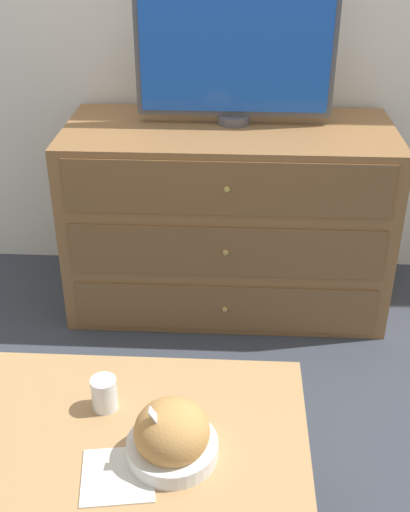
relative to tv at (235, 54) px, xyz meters
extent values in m
plane|color=#383D47|center=(-0.07, 0.26, -1.02)|extent=(12.00, 12.00, 0.00)
cube|color=olive|center=(-0.02, -0.06, -0.64)|extent=(1.26, 0.57, 0.76)
cube|color=brown|center=(-0.02, -0.34, -0.89)|extent=(1.16, 0.01, 0.20)
sphere|color=tan|center=(-0.02, -0.35, -0.89)|extent=(0.02, 0.02, 0.02)
cube|color=brown|center=(-0.02, -0.34, -0.64)|extent=(1.16, 0.01, 0.20)
sphere|color=tan|center=(-0.02, -0.35, -0.64)|extent=(0.02, 0.02, 0.02)
cube|color=brown|center=(-0.02, -0.34, -0.39)|extent=(1.16, 0.01, 0.20)
sphere|color=tan|center=(-0.02, -0.35, -0.39)|extent=(0.02, 0.02, 0.02)
cylinder|color=#515156|center=(0.00, 0.00, -0.24)|extent=(0.13, 0.13, 0.03)
cube|color=#515156|center=(0.00, 0.00, 0.01)|extent=(0.74, 0.04, 0.47)
cube|color=blue|center=(0.00, -0.02, 0.01)|extent=(0.70, 0.01, 0.43)
cube|color=tan|center=(-0.25, -1.25, -0.65)|extent=(0.93, 0.55, 0.02)
cylinder|color=#9C7549|center=(0.17, -1.01, -0.84)|extent=(0.04, 0.04, 0.36)
cylinder|color=silver|center=(-0.12, -1.33, -0.62)|extent=(0.22, 0.22, 0.04)
ellipsoid|color=tan|center=(-0.12, -1.33, -0.56)|extent=(0.18, 0.18, 0.15)
cube|color=silver|center=(-0.12, -1.36, -0.55)|extent=(0.08, 0.01, 0.13)
cube|color=silver|center=(-0.15, -1.36, -0.49)|extent=(0.02, 0.02, 0.03)
cylinder|color=beige|center=(-0.30, -1.18, -0.61)|extent=(0.06, 0.06, 0.06)
cylinder|color=white|center=(-0.30, -1.18, -0.59)|extent=(0.07, 0.07, 0.09)
cube|color=silver|center=(-0.23, -1.40, -0.63)|extent=(0.19, 0.19, 0.00)
camera|label=1|loc=(0.02, -2.41, 0.52)|focal=45.00mm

